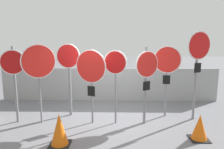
# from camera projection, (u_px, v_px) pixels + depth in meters

# --- Properties ---
(ground_plane) EXTENTS (40.00, 40.00, 0.00)m
(ground_plane) POSITION_uv_depth(u_px,v_px,m) (107.00, 119.00, 6.64)
(ground_plane) COLOR slate
(fence_back) EXTENTS (8.27, 0.12, 1.27)m
(fence_back) POSITION_uv_depth(u_px,v_px,m) (109.00, 84.00, 8.41)
(fence_back) COLOR gray
(fence_back) RESTS_ON ground
(stop_sign_0) EXTENTS (0.70, 0.17, 2.20)m
(stop_sign_0) POSITION_uv_depth(u_px,v_px,m) (13.00, 70.00, 6.10)
(stop_sign_0) COLOR slate
(stop_sign_0) RESTS_ON ground
(stop_sign_1) EXTENTS (0.83, 0.50, 2.27)m
(stop_sign_1) POSITION_uv_depth(u_px,v_px,m) (39.00, 65.00, 6.02)
(stop_sign_1) COLOR slate
(stop_sign_1) RESTS_ON ground
(stop_sign_2) EXTENTS (0.74, 0.20, 2.26)m
(stop_sign_2) POSITION_uv_depth(u_px,v_px,m) (69.00, 66.00, 6.65)
(stop_sign_2) COLOR slate
(stop_sign_2) RESTS_ON ground
(stop_sign_3) EXTENTS (0.87, 0.39, 2.12)m
(stop_sign_3) POSITION_uv_depth(u_px,v_px,m) (91.00, 70.00, 6.04)
(stop_sign_3) COLOR slate
(stop_sign_3) RESTS_ON ground
(stop_sign_4) EXTENTS (0.64, 0.25, 2.11)m
(stop_sign_4) POSITION_uv_depth(u_px,v_px,m) (115.00, 68.00, 5.99)
(stop_sign_4) COLOR slate
(stop_sign_4) RESTS_ON ground
(stop_sign_5) EXTENTS (0.65, 0.40, 2.20)m
(stop_sign_5) POSITION_uv_depth(u_px,v_px,m) (147.00, 72.00, 5.99)
(stop_sign_5) COLOR slate
(stop_sign_5) RESTS_ON ground
(stop_sign_6) EXTENTS (0.81, 0.21, 2.19)m
(stop_sign_6) POSITION_uv_depth(u_px,v_px,m) (167.00, 66.00, 6.55)
(stop_sign_6) COLOR slate
(stop_sign_6) RESTS_ON ground
(stop_sign_7) EXTENTS (0.75, 0.36, 2.62)m
(stop_sign_7) POSITION_uv_depth(u_px,v_px,m) (198.00, 56.00, 6.25)
(stop_sign_7) COLOR slate
(stop_sign_7) RESTS_ON ground
(traffic_cone_0) EXTENTS (0.48, 0.48, 0.75)m
(traffic_cone_0) POSITION_uv_depth(u_px,v_px,m) (59.00, 130.00, 5.00)
(traffic_cone_0) COLOR black
(traffic_cone_0) RESTS_ON ground
(traffic_cone_1) EXTENTS (0.45, 0.45, 0.62)m
(traffic_cone_1) POSITION_uv_depth(u_px,v_px,m) (200.00, 127.00, 5.28)
(traffic_cone_1) COLOR black
(traffic_cone_1) RESTS_ON ground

